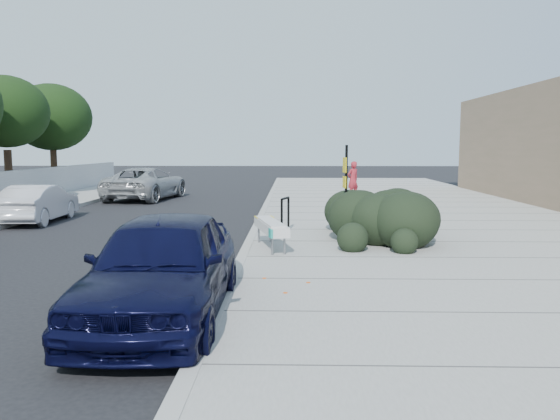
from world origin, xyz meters
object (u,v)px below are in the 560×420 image
(wagon_silver, at_px, (39,203))
(pedestrian, at_px, (353,180))
(bench, at_px, (271,227))
(suv_silver, at_px, (146,183))
(bike_rack, at_px, (285,211))
(sign_post, at_px, (346,186))
(sedan_navy, at_px, (163,266))

(wagon_silver, bearing_deg, pedestrian, -149.71)
(bench, distance_m, suv_silver, 14.97)
(bike_rack, relative_size, wagon_silver, 0.25)
(bench, distance_m, wagon_silver, 9.73)
(suv_silver, bearing_deg, pedestrian, -176.47)
(bench, relative_size, pedestrian, 1.29)
(bike_rack, bearing_deg, sign_post, -17.07)
(bench, height_order, sign_post, sign_post)
(bench, bearing_deg, sedan_navy, -119.70)
(bike_rack, height_order, sign_post, sign_post)
(bench, relative_size, suv_silver, 0.40)
(bench, bearing_deg, pedestrian, 61.38)
(bike_rack, distance_m, wagon_silver, 8.89)
(bench, relative_size, wagon_silver, 0.56)
(bike_rack, height_order, suv_silver, suv_silver)
(sedan_navy, relative_size, suv_silver, 0.85)
(pedestrian, bearing_deg, wagon_silver, -4.42)
(bench, bearing_deg, suv_silver, 102.21)
(sign_post, bearing_deg, wagon_silver, 147.69)
(bench, relative_size, sign_post, 0.90)
(bench, distance_m, pedestrian, 13.15)
(wagon_silver, bearing_deg, suv_silver, -102.94)
(pedestrian, bearing_deg, bike_rack, 36.41)
(bench, xyz_separation_m, suv_silver, (-6.60, 13.43, 0.11))
(suv_silver, height_order, pedestrian, pedestrian)
(sign_post, bearing_deg, suv_silver, 114.61)
(sedan_navy, relative_size, wagon_silver, 1.21)
(sign_post, distance_m, suv_silver, 14.74)
(bike_rack, relative_size, suv_silver, 0.18)
(sign_post, distance_m, wagon_silver, 10.79)
(bench, bearing_deg, wagon_silver, 132.42)
(bike_rack, height_order, sedan_navy, sedan_navy)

